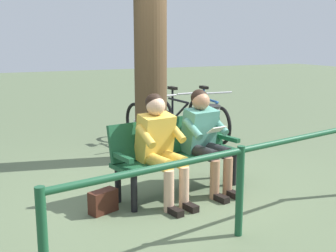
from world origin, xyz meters
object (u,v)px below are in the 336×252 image
at_px(handbag, 103,201).
at_px(bicycle_green, 177,120).
at_px(litter_bin, 207,131).
at_px(tree_trunk, 151,58).
at_px(bicycle_black, 208,119).
at_px(bicycle_purple, 150,124).
at_px(person_reading, 205,136).
at_px(person_companion, 160,143).
at_px(bench, 175,150).

xyz_separation_m(handbag, bicycle_green, (-2.20, -2.64, 0.24)).
height_order(litter_bin, bicycle_green, bicycle_green).
height_order(handbag, tree_trunk, tree_trunk).
height_order(bicycle_black, bicycle_purple, same).
xyz_separation_m(person_reading, handbag, (1.30, 0.15, -0.54)).
relative_size(litter_bin, bicycle_black, 0.47).
relative_size(person_companion, bicycle_black, 0.72).
relative_size(bench, bicycle_green, 0.99).
xyz_separation_m(person_reading, person_companion, (0.63, 0.11, -0.00)).
distance_m(litter_bin, bicycle_purple, 1.18).
height_order(person_reading, litter_bin, person_reading).
height_order(bench, handbag, bench).
bearing_deg(person_reading, bicycle_purple, -107.92).
xyz_separation_m(person_companion, bicycle_black, (-2.07, -2.46, -0.30)).
xyz_separation_m(handbag, bicycle_black, (-2.74, -2.49, 0.24)).
bearing_deg(bench, handbag, 4.65).
bearing_deg(person_reading, bicycle_black, -131.83).
xyz_separation_m(bench, bicycle_green, (-1.24, -2.38, -0.15)).
distance_m(tree_trunk, bicycle_purple, 1.44).
relative_size(handbag, bicycle_purple, 0.18).
height_order(tree_trunk, litter_bin, tree_trunk).
bearing_deg(tree_trunk, bicycle_black, -151.40).
relative_size(tree_trunk, bicycle_black, 1.79).
distance_m(bench, person_companion, 0.40).
bearing_deg(bicycle_purple, litter_bin, 15.86).
distance_m(bench, bicycle_purple, 2.35).
bearing_deg(bicycle_green, bicycle_purple, -80.68).
bearing_deg(handbag, person_companion, -176.80).
xyz_separation_m(bench, bicycle_black, (-1.78, -2.24, -0.15)).
xyz_separation_m(bench, person_reading, (-0.34, 0.11, 0.16)).
height_order(handbag, bicycle_purple, bicycle_purple).
distance_m(person_reading, handbag, 1.42).
distance_m(handbag, bicycle_green, 3.45).
distance_m(person_companion, handbag, 0.87).
height_order(person_reading, handbag, person_reading).
bearing_deg(person_companion, handbag, -7.05).
relative_size(person_reading, tree_trunk, 0.40).
xyz_separation_m(person_companion, litter_bin, (-1.44, -1.40, -0.27)).
height_order(handbag, bicycle_black, bicycle_black).
relative_size(person_companion, litter_bin, 1.51).
distance_m(person_reading, bicycle_purple, 2.40).
bearing_deg(bicycle_green, handbag, -43.06).
relative_size(bench, tree_trunk, 0.55).
bearing_deg(bicycle_black, bicycle_green, -100.72).
bearing_deg(tree_trunk, litter_bin, 162.80).
distance_m(handbag, bicycle_purple, 3.00).
bearing_deg(tree_trunk, bicycle_purple, -112.70).
relative_size(bench, handbag, 5.53).
height_order(person_companion, bicycle_green, person_companion).
bearing_deg(bicycle_black, person_companion, -35.72).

